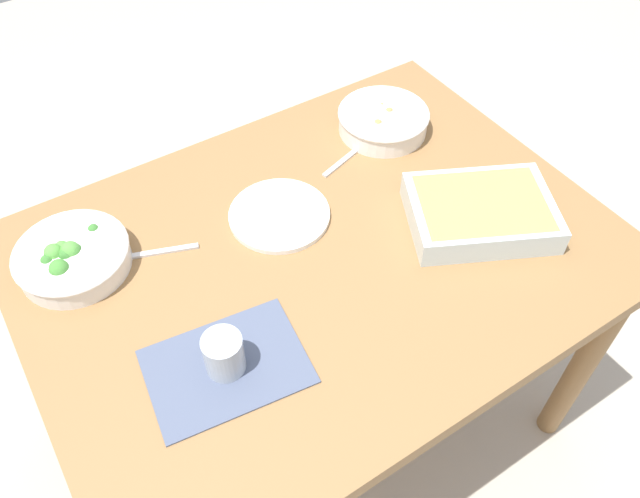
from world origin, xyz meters
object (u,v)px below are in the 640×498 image
object	(u,v)px
baking_dish	(481,211)
spoon_by_broccoli	(143,254)
side_plate	(279,215)
spoon_by_stew	(355,151)
drink_cup	(224,356)
broccoli_bowl	(72,257)
stew_bowl	(383,120)

from	to	relation	value
baking_dish	spoon_by_broccoli	xyz separation A→B (m)	(0.64, -0.30, -0.03)
side_plate	spoon_by_broccoli	bearing A→B (deg)	-11.00
side_plate	spoon_by_stew	world-z (taller)	side_plate
drink_cup	spoon_by_broccoli	world-z (taller)	drink_cup
broccoli_bowl	baking_dish	xyz separation A→B (m)	(-0.77, 0.35, 0.00)
spoon_by_stew	spoon_by_broccoli	world-z (taller)	same
drink_cup	spoon_by_stew	size ratio (longest dim) A/B	0.49
side_plate	spoon_by_stew	size ratio (longest dim) A/B	1.27
stew_bowl	broccoli_bowl	xyz separation A→B (m)	(0.78, 0.02, -0.00)
stew_bowl	side_plate	xyz separation A→B (m)	(0.37, 0.12, -0.03)
broccoli_bowl	side_plate	xyz separation A→B (m)	(-0.42, 0.10, -0.02)
drink_cup	spoon_by_broccoli	distance (m)	0.33
stew_bowl	broccoli_bowl	world-z (taller)	broccoli_bowl
baking_dish	drink_cup	distance (m)	0.62
spoon_by_stew	spoon_by_broccoli	distance (m)	0.55
stew_bowl	spoon_by_broccoli	xyz separation A→B (m)	(0.66, 0.06, -0.03)
side_plate	drink_cup	bearing A→B (deg)	45.23
stew_bowl	baking_dish	world-z (taller)	same
baking_dish	side_plate	distance (m)	0.43
drink_cup	side_plate	distance (m)	0.38
baking_dish	spoon_by_stew	bearing A→B (deg)	-74.54
baking_dish	spoon_by_stew	world-z (taller)	baking_dish
spoon_by_stew	baking_dish	bearing A→B (deg)	105.46
broccoli_bowl	side_plate	world-z (taller)	broccoli_bowl
drink_cup	side_plate	world-z (taller)	drink_cup
stew_bowl	spoon_by_broccoli	size ratio (longest dim) A/B	1.31
stew_bowl	broccoli_bowl	size ratio (longest dim) A/B	0.98
stew_bowl	side_plate	bearing A→B (deg)	18.07
stew_bowl	drink_cup	xyz separation A→B (m)	(0.64, 0.39, 0.01)
spoon_by_broccoli	baking_dish	bearing A→B (deg)	154.77
drink_cup	spoon_by_broccoli	size ratio (longest dim) A/B	0.50
drink_cup	baking_dish	bearing A→B (deg)	-177.76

